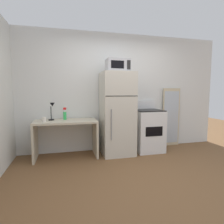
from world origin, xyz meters
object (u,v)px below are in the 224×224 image
at_px(microwave, 118,66).
at_px(oven_range, 148,130).
at_px(coffee_mug, 44,120).
at_px(refrigerator, 117,114).
at_px(spray_bottle, 65,115).
at_px(desk, 66,131).
at_px(leaning_mirror, 171,117).
at_px(desk_lamp, 52,108).

height_order(microwave, oven_range, microwave).
xyz_separation_m(coffee_mug, oven_range, (2.17, 0.12, -0.33)).
bearing_deg(coffee_mug, refrigerator, 3.52).
relative_size(coffee_mug, microwave, 0.21).
height_order(spray_bottle, refrigerator, refrigerator).
bearing_deg(desk, refrigerator, -1.56).
distance_m(coffee_mug, microwave, 1.79).
height_order(desk, leaning_mirror, leaning_mirror).
bearing_deg(desk_lamp, oven_range, -2.37).
xyz_separation_m(coffee_mug, microwave, (1.45, 0.07, 1.05)).
distance_m(refrigerator, oven_range, 0.82).
distance_m(spray_bottle, oven_range, 1.83).
relative_size(spray_bottle, refrigerator, 0.15).
distance_m(microwave, leaning_mirror, 1.87).
bearing_deg(refrigerator, desk_lamp, 175.05).
bearing_deg(spray_bottle, oven_range, -3.20).
xyz_separation_m(desk_lamp, coffee_mug, (-0.14, -0.20, -0.19)).
distance_m(desk, coffee_mug, 0.49).
height_order(microwave, leaning_mirror, microwave).
bearing_deg(spray_bottle, coffee_mug, -150.24).
distance_m(microwave, oven_range, 1.56).
distance_m(coffee_mug, spray_bottle, 0.44).
xyz_separation_m(spray_bottle, oven_range, (1.79, -0.10, -0.38)).
distance_m(coffee_mug, refrigerator, 1.46).
height_order(coffee_mug, refrigerator, refrigerator).
bearing_deg(desk, spray_bottle, 97.87).
relative_size(coffee_mug, leaning_mirror, 0.07).
bearing_deg(spray_bottle, microwave, -8.03).
height_order(coffee_mug, spray_bottle, spray_bottle).
relative_size(desk, desk_lamp, 3.46).
xyz_separation_m(desk, oven_range, (1.78, 0.00, -0.06)).
height_order(desk_lamp, leaning_mirror, leaning_mirror).
distance_m(coffee_mug, leaning_mirror, 2.92).
xyz_separation_m(desk_lamp, spray_bottle, (0.24, 0.02, -0.14)).
xyz_separation_m(oven_range, leaning_mirror, (0.72, 0.26, 0.23)).
bearing_deg(spray_bottle, desk_lamp, -176.26).
bearing_deg(desk_lamp, desk, -18.23).
bearing_deg(microwave, oven_range, 4.02).
bearing_deg(coffee_mug, desk_lamp, 55.66).
xyz_separation_m(desk, microwave, (1.06, -0.05, 1.32)).
bearing_deg(spray_bottle, desk, -82.13).
bearing_deg(desk, desk_lamp, 161.77).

